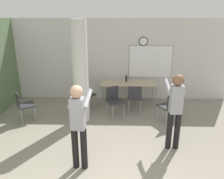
% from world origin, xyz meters
% --- Properties ---
extents(wall_back, '(8.00, 0.15, 2.80)m').
position_xyz_m(wall_back, '(0.02, 5.06, 1.40)').
color(wall_back, silver).
rests_on(wall_back, ground_plane).
extents(support_pillar, '(0.43, 0.43, 2.80)m').
position_xyz_m(support_pillar, '(-0.89, 3.19, 1.40)').
color(support_pillar, silver).
rests_on(support_pillar, ground_plane).
extents(folding_table, '(1.86, 0.77, 0.74)m').
position_xyz_m(folding_table, '(0.49, 4.51, 0.70)').
color(folding_table, tan).
rests_on(folding_table, ground_plane).
extents(bottle_on_table, '(0.06, 0.06, 0.25)m').
position_xyz_m(bottle_on_table, '(0.41, 4.64, 0.84)').
color(bottle_on_table, black).
rests_on(bottle_on_table, folding_table).
extents(chair_table_right, '(0.47, 0.47, 0.87)m').
position_xyz_m(chair_table_right, '(0.65, 3.81, 0.51)').
color(chair_table_right, '#2D2D33').
rests_on(chair_table_right, ground_plane).
extents(chair_table_left, '(0.60, 0.60, 0.87)m').
position_xyz_m(chair_table_left, '(-0.90, 3.98, 0.51)').
color(chair_table_left, '#2D2D33').
rests_on(chair_table_left, ground_plane).
extents(chair_by_left_wall, '(0.61, 0.61, 0.87)m').
position_xyz_m(chair_by_left_wall, '(-2.54, 3.13, 0.51)').
color(chair_by_left_wall, '#2D2D33').
rests_on(chair_by_left_wall, ground_plane).
extents(chair_mid_room, '(0.60, 0.60, 0.87)m').
position_xyz_m(chair_mid_room, '(1.56, 3.15, 0.51)').
color(chair_mid_room, '#2D2D33').
rests_on(chair_mid_room, ground_plane).
extents(chair_table_front, '(0.60, 0.60, 0.87)m').
position_xyz_m(chair_table_front, '(0.03, 3.55, 0.51)').
color(chair_table_front, '#2D2D33').
rests_on(chair_table_front, ground_plane).
extents(person_playing_side, '(0.38, 0.68, 1.74)m').
position_xyz_m(person_playing_side, '(1.37, 1.88, 1.02)').
color(person_playing_side, black).
rests_on(person_playing_side, ground_plane).
extents(person_playing_front, '(0.41, 0.69, 1.72)m').
position_xyz_m(person_playing_front, '(-0.60, 1.15, 1.01)').
color(person_playing_front, black).
rests_on(person_playing_front, ground_plane).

